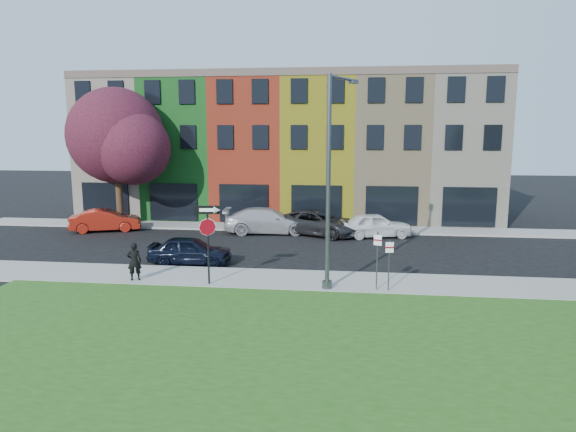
# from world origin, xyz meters

# --- Properties ---
(ground) EXTENTS (120.00, 120.00, 0.00)m
(ground) POSITION_xyz_m (0.00, 0.00, 0.00)
(ground) COLOR black
(ground) RESTS_ON ground
(sidewalk_near) EXTENTS (40.00, 3.00, 0.12)m
(sidewalk_near) POSITION_xyz_m (2.00, 3.00, 0.06)
(sidewalk_near) COLOR gray
(sidewalk_near) RESTS_ON ground
(sidewalk_far) EXTENTS (40.00, 2.40, 0.12)m
(sidewalk_far) POSITION_xyz_m (-3.00, 15.00, 0.06)
(sidewalk_far) COLOR gray
(sidewalk_far) RESTS_ON ground
(rowhouse_block) EXTENTS (30.00, 10.12, 10.00)m
(rowhouse_block) POSITION_xyz_m (-2.50, 21.18, 4.99)
(rowhouse_block) COLOR beige
(rowhouse_block) RESTS_ON ground
(stop_sign) EXTENTS (1.04, 0.20, 3.29)m
(stop_sign) POSITION_xyz_m (-3.54, 1.88, 2.45)
(stop_sign) COLOR black
(stop_sign) RESTS_ON sidewalk_near
(man) EXTENTS (0.82, 0.73, 1.63)m
(man) POSITION_xyz_m (-6.83, 2.06, 0.94)
(man) COLOR black
(man) RESTS_ON sidewalk_near
(sedan_near) EXTENTS (1.89, 4.12, 1.37)m
(sedan_near) POSITION_xyz_m (-5.43, 5.34, 0.68)
(sedan_near) COLOR black
(sedan_near) RESTS_ON ground
(parked_car_red) EXTENTS (4.36, 5.36, 1.44)m
(parked_car_red) POSITION_xyz_m (-13.37, 12.72, 0.72)
(parked_car_red) COLOR maroon
(parked_car_red) RESTS_ON ground
(parked_car_silver) EXTENTS (3.57, 6.08, 1.61)m
(parked_car_silver) POSITION_xyz_m (-2.88, 13.36, 0.80)
(parked_car_silver) COLOR #A6A6AB
(parked_car_silver) RESTS_ON ground
(parked_car_dark) EXTENTS (6.58, 7.35, 1.52)m
(parked_car_dark) POSITION_xyz_m (0.29, 13.23, 0.76)
(parked_car_dark) COLOR black
(parked_car_dark) RESTS_ON ground
(parked_car_white) EXTENTS (3.69, 5.16, 1.49)m
(parked_car_white) POSITION_xyz_m (3.82, 12.92, 0.75)
(parked_car_white) COLOR white
(parked_car_white) RESTS_ON ground
(street_lamp) EXTENTS (1.32, 2.41, 8.46)m
(street_lamp) POSITION_xyz_m (1.45, 2.08, 4.38)
(street_lamp) COLOR #484A4D
(street_lamp) RESTS_ON sidewalk_near
(parking_sign_a) EXTENTS (0.31, 0.13, 2.36)m
(parking_sign_a) POSITION_xyz_m (3.35, 1.93, 1.58)
(parking_sign_a) COLOR #484A4D
(parking_sign_a) RESTS_ON sidewalk_near
(parking_sign_b) EXTENTS (0.32, 0.10, 2.05)m
(parking_sign_b) POSITION_xyz_m (3.81, 1.89, 1.41)
(parking_sign_b) COLOR #484A4D
(parking_sign_b) RESTS_ON sidewalk_near
(tree_purple) EXTENTS (7.50, 6.56, 9.11)m
(tree_purple) POSITION_xyz_m (-12.96, 14.34, 5.95)
(tree_purple) COLOR black
(tree_purple) RESTS_ON sidewalk_far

